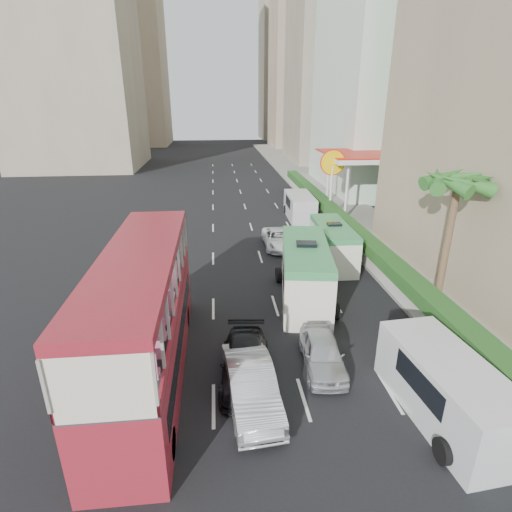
{
  "coord_description": "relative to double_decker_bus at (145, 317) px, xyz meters",
  "views": [
    {
      "loc": [
        -3.24,
        -13.17,
        9.92
      ],
      "look_at": [
        -1.5,
        4.0,
        3.2
      ],
      "focal_mm": 28.0,
      "sensor_mm": 36.0,
      "label": 1
    }
  ],
  "objects": [
    {
      "name": "car_silver_lane_a",
      "position": [
        3.73,
        -1.98,
        -2.53
      ],
      "size": [
        1.96,
        4.63,
        1.49
      ],
      "primitive_type": "imported",
      "rotation": [
        0.0,
        0.0,
        0.09
      ],
      "color": "silver",
      "rests_on": "ground"
    },
    {
      "name": "panel_van_near",
      "position": [
        10.06,
        -3.25,
        -1.44
      ],
      "size": [
        2.67,
        5.63,
        2.18
      ],
      "primitive_type": "cube",
      "rotation": [
        0.0,
        0.0,
        0.09
      ],
      "color": "silver",
      "rests_on": "ground"
    },
    {
      "name": "car_silver_lane_b",
      "position": [
        6.72,
        -0.2,
        -2.53
      ],
      "size": [
        1.81,
        3.91,
        1.3
      ],
      "primitive_type": "imported",
      "rotation": [
        0.0,
        0.0,
        -0.07
      ],
      "color": "silver",
      "rests_on": "ground"
    },
    {
      "name": "tower_left_b",
      "position": [
        -16.0,
        90.0,
        20.47
      ],
      "size": [
        16.0,
        16.0,
        46.0
      ],
      "primitive_type": "cube",
      "color": "tan",
      "rests_on": "ground"
    },
    {
      "name": "panel_van_far",
      "position": [
        10.21,
        21.29,
        -1.47
      ],
      "size": [
        2.26,
        5.37,
        2.13
      ],
      "primitive_type": "cube",
      "rotation": [
        0.0,
        0.0,
        -0.02
      ],
      "color": "silver",
      "rests_on": "ground"
    },
    {
      "name": "tower_far_b",
      "position": [
        23.0,
        104.0,
        17.47
      ],
      "size": [
        14.0,
        14.0,
        40.0
      ],
      "primitive_type": "cube",
      "color": "tan",
      "rests_on": "ground"
    },
    {
      "name": "minibus_near",
      "position": [
        7.25,
        5.62,
        -1.01
      ],
      "size": [
        3.29,
        7.11,
        3.04
      ],
      "primitive_type": "cube",
      "rotation": [
        0.0,
        0.0,
        -0.15
      ],
      "color": "silver",
      "rests_on": "ground"
    },
    {
      "name": "hedge",
      "position": [
        12.2,
        14.0,
        -1.0
      ],
      "size": [
        1.1,
        44.0,
        0.7
      ],
      "primitive_type": "cube",
      "color": "#2D6626",
      "rests_on": "kerb_wall"
    },
    {
      "name": "car_black",
      "position": [
        3.62,
        -0.59,
        -2.53
      ],
      "size": [
        2.24,
        4.63,
        1.3
      ],
      "primitive_type": "imported",
      "rotation": [
        0.0,
        0.0,
        -0.1
      ],
      "color": "black",
      "rests_on": "ground"
    },
    {
      "name": "shell_station",
      "position": [
        16.0,
        23.0,
        0.22
      ],
      "size": [
        6.5,
        8.0,
        5.5
      ],
      "primitive_type": "cube",
      "color": "silver",
      "rests_on": "ground"
    },
    {
      "name": "kerb_wall",
      "position": [
        12.2,
        14.0,
        -1.85
      ],
      "size": [
        0.3,
        44.0,
        1.0
      ],
      "primitive_type": "cube",
      "color": "silver",
      "rests_on": "sidewalk"
    },
    {
      "name": "minibus_far",
      "position": [
        10.16,
        10.52,
        -1.26
      ],
      "size": [
        2.07,
        5.8,
        2.55
      ],
      "primitive_type": "cube",
      "rotation": [
        0.0,
        0.0,
        -0.03
      ],
      "color": "silver",
      "rests_on": "ground"
    },
    {
      "name": "sidewalk",
      "position": [
        15.0,
        25.0,
        -2.44
      ],
      "size": [
        6.0,
        120.0,
        0.18
      ],
      "primitive_type": "cube",
      "color": "#99968C",
      "rests_on": "ground"
    },
    {
      "name": "palm_tree",
      "position": [
        13.8,
        4.0,
        0.85
      ],
      "size": [
        0.36,
        0.36,
        6.4
      ],
      "primitive_type": "cylinder",
      "color": "brown",
      "rests_on": "sidewalk"
    },
    {
      "name": "double_decker_bus",
      "position": [
        0.0,
        0.0,
        0.0
      ],
      "size": [
        2.5,
        11.0,
        5.06
      ],
      "primitive_type": "cube",
      "color": "maroon",
      "rests_on": "ground"
    },
    {
      "name": "tower_far_a",
      "position": [
        23.0,
        82.0,
        19.47
      ],
      "size": [
        14.0,
        14.0,
        44.0
      ],
      "primitive_type": "cube",
      "color": "tan",
      "rests_on": "ground"
    },
    {
      "name": "ground_plane",
      "position": [
        6.0,
        0.0,
        -2.53
      ],
      "size": [
        200.0,
        200.0,
        0.0
      ],
      "primitive_type": "plane",
      "color": "black",
      "rests_on": "ground"
    },
    {
      "name": "van_asset",
      "position": [
        7.14,
        13.86,
        -2.53
      ],
      "size": [
        2.1,
        4.51,
        1.25
      ],
      "primitive_type": "imported",
      "rotation": [
        0.0,
        0.0,
        -0.01
      ],
      "color": "silver",
      "rests_on": "ground"
    }
  ]
}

